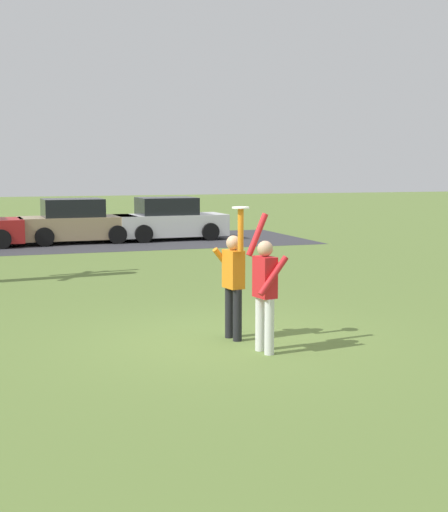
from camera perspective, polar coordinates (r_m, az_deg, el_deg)
name	(u,v)px	position (r m, az deg, el deg)	size (l,w,h in m)	color
ground_plane	(227,340)	(11.50, 0.24, -6.60)	(120.00, 120.00, 0.00)	olive
person_catcher	(233,278)	(11.35, 0.74, -1.73)	(0.49, 0.57, 2.08)	black
person_defender	(265,287)	(10.55, 3.23, -2.41)	(0.50, 0.60, 2.04)	silver
frisbee_disc	(241,208)	(11.05, 1.32, 3.82)	(0.26, 0.26, 0.02)	white
parked_car_tan	(76,223)	(26.73, -11.54, 2.58)	(4.14, 2.12, 1.59)	tan
parked_car_white	(170,220)	(27.44, -4.30, 2.81)	(4.14, 2.12, 1.59)	white
parking_strip	(73,243)	(26.61, -11.75, 1.00)	(17.13, 6.40, 0.01)	#38383D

